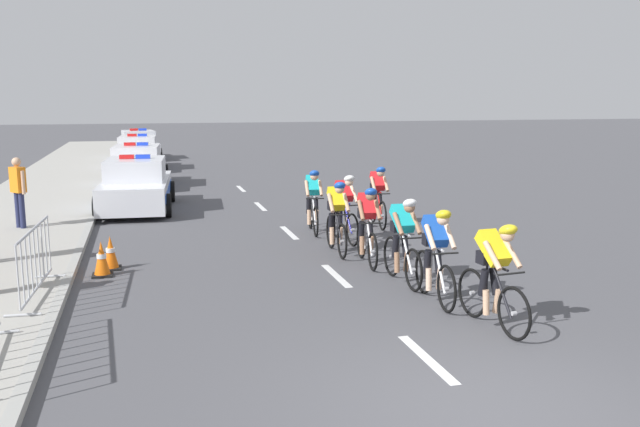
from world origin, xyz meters
TOP-DOWN VIEW (x-y plane):
  - ground_plane at (0.00, 0.00)m, footprint 160.00×160.00m
  - sidewalk_slab at (-6.41, 14.00)m, footprint 3.71×60.00m
  - kerb_edge at (-4.63, 14.00)m, footprint 0.16×60.00m
  - lane_markings_centre at (0.00, 7.50)m, footprint 0.14×21.60m
  - cyclist_lead at (1.33, 2.29)m, footprint 0.44×1.72m
  - cyclist_second at (1.04, 3.58)m, footprint 0.43×1.72m
  - cyclist_third at (0.96, 4.73)m, footprint 0.42×1.72m
  - cyclist_fourth at (0.80, 6.15)m, footprint 0.45×1.72m
  - cyclist_fifth at (0.49, 7.16)m, footprint 0.43×1.72m
  - cyclist_sixth at (0.98, 8.21)m, footprint 0.44×1.72m
  - cyclist_seventh at (2.29, 9.69)m, footprint 0.45×1.72m
  - cyclist_eighth at (0.55, 9.37)m, footprint 0.46×1.72m
  - police_car_nearest at (-3.50, 13.81)m, footprint 2.26×4.53m
  - police_car_second at (-3.50, 19.17)m, footprint 2.27×4.53m
  - police_car_third at (-3.50, 25.16)m, footprint 2.18×4.49m
  - police_car_furthest at (-3.50, 30.41)m, footprint 2.31×4.54m
  - crowd_barrier_middle at (-4.98, 5.19)m, footprint 0.61×2.32m
  - traffic_cone_near at (-3.95, 7.03)m, footprint 0.36×0.36m
  - traffic_cone_mid at (-4.08, 6.57)m, footprint 0.36×0.36m
  - spectator_back at (-6.16, 11.17)m, footprint 0.40×0.45m

SIDE VIEW (x-z plane):
  - ground_plane at x=0.00m, z-range 0.00..0.00m
  - lane_markings_centre at x=0.00m, z-range 0.00..0.01m
  - sidewalk_slab at x=-6.41m, z-range 0.00..0.12m
  - kerb_edge at x=-4.63m, z-range 0.00..0.13m
  - traffic_cone_near at x=-3.95m, z-range -0.01..0.63m
  - traffic_cone_mid at x=-4.08m, z-range -0.01..0.63m
  - crowd_barrier_middle at x=-4.98m, z-range 0.11..1.18m
  - police_car_nearest at x=-3.50m, z-range -0.12..1.48m
  - police_car_second at x=-3.50m, z-range -0.12..1.48m
  - police_car_third at x=-3.50m, z-range -0.12..1.48m
  - police_car_furthest at x=-3.50m, z-range -0.12..1.48m
  - cyclist_lead at x=1.33m, z-range 0.00..1.57m
  - cyclist_second at x=1.04m, z-range 0.00..1.57m
  - cyclist_third at x=0.96m, z-range 0.00..1.57m
  - cyclist_fourth at x=0.80m, z-range 0.00..1.57m
  - cyclist_fifth at x=0.49m, z-range 0.00..1.57m
  - cyclist_sixth at x=0.98m, z-range 0.00..1.57m
  - cyclist_seventh at x=2.29m, z-range 0.00..1.57m
  - cyclist_eighth at x=0.55m, z-range 0.00..1.57m
  - spectator_back at x=-6.16m, z-range 0.25..1.92m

